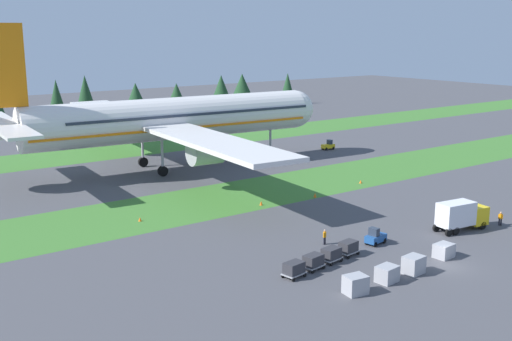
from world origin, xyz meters
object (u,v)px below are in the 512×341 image
cargo_dolly_third (313,261)px  pushback_tractor (328,145)px  cargo_dolly_lead (348,247)px  catering_truck (461,215)px  uld_container_0 (355,285)px  taxiway_marker_2 (315,195)px  taxiway_marker_3 (361,182)px  baggage_tug (375,237)px  ground_crew_marshaller (500,218)px  ground_crew_loader (325,236)px  uld_container_2 (414,265)px  taxiway_marker_0 (261,203)px  uld_container_1 (387,274)px  uld_container_3 (444,251)px  cargo_dolly_fourth (294,268)px  cargo_dolly_second (331,254)px  taxiway_marker_1 (140,219)px  airliner (165,119)px

cargo_dolly_third → pushback_tractor: 65.47m
cargo_dolly_lead → catering_truck: catering_truck is taller
pushback_tractor → uld_container_0: 71.00m
taxiway_marker_2 → taxiway_marker_3: taxiway_marker_2 is taller
baggage_tug → ground_crew_marshaller: 18.04m
cargo_dolly_lead → catering_truck: size_ratio=0.33×
catering_truck → ground_crew_loader: bearing=-102.0°
uld_container_2 → taxiway_marker_0: uld_container_2 is taller
taxiway_marker_0 → uld_container_1: bearing=-102.5°
baggage_tug → taxiway_marker_0: bearing=173.5°
pushback_tractor → uld_container_2: 65.89m
cargo_dolly_lead → ground_crew_loader: (0.31, 4.05, 0.03)m
uld_container_3 → taxiway_marker_0: (-3.47, 27.62, -0.45)m
uld_container_2 → taxiway_marker_2: (11.35, 27.40, -0.56)m
cargo_dolly_fourth → taxiway_marker_2: size_ratio=3.59×
cargo_dolly_third → catering_truck: catering_truck is taller
taxiway_marker_2 → cargo_dolly_lead: bearing=-123.0°
uld_container_2 → taxiway_marker_0: (2.61, 28.65, -0.59)m
uld_container_2 → catering_truck: bearing=20.3°
taxiway_marker_0 → taxiway_marker_2: size_ratio=0.89×
cargo_dolly_second → catering_truck: size_ratio=0.33×
taxiway_marker_0 → taxiway_marker_1: size_ratio=1.15×
baggage_tug → pushback_tractor: size_ratio=1.03×
pushback_tractor → taxiway_marker_0: (-35.56, -25.05, -0.52)m
airliner → cargo_dolly_lead: 49.73m
uld_container_3 → cargo_dolly_second: bearing=150.2°
cargo_dolly_lead → uld_container_0: bearing=-49.5°
cargo_dolly_second → uld_container_3: cargo_dolly_second is taller
uld_container_3 → ground_crew_marshaller: bearing=11.2°
baggage_tug → cargo_dolly_lead: 5.03m
airliner → ground_crew_marshaller: bearing=23.3°
cargo_dolly_third → uld_container_3: cargo_dolly_third is taller
baggage_tug → cargo_dolly_lead: size_ratio=1.15×
uld_container_0 → ground_crew_marshaller: bearing=8.0°
taxiway_marker_3 → cargo_dolly_third: bearing=-142.7°
baggage_tug → taxiway_marker_2: (7.97, 19.15, -0.48)m
uld_container_0 → cargo_dolly_lead: bearing=49.2°
baggage_tug → pushback_tractor: same height
baggage_tug → ground_crew_loader: 5.71m
cargo_dolly_third → ground_crew_loader: size_ratio=1.38×
baggage_tug → pushback_tractor: (34.79, 45.45, 0.00)m
taxiway_marker_0 → cargo_dolly_lead: bearing=-101.2°
airliner → taxiway_marker_0: bearing=3.7°
catering_truck → taxiway_marker_1: catering_truck is taller
cargo_dolly_third → taxiway_marker_0: bearing=147.1°
cargo_dolly_second → uld_container_2: bearing=23.5°
airliner → uld_container_0: size_ratio=37.87×
baggage_tug → uld_container_3: (2.69, -7.22, -0.06)m
uld_container_3 → taxiway_marker_2: size_ratio=2.99×
ground_crew_loader → cargo_dolly_lead: bearing=-115.8°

